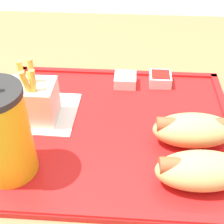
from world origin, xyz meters
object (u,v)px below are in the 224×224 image
object	(u,v)px
soda_cup	(2,134)
sauce_cup_ketchup	(160,79)
hot_dog_far	(202,170)
fries_carton	(33,100)
hot_dog_near	(194,130)
sauce_cup_mayo	(125,80)

from	to	relation	value
soda_cup	sauce_cup_ketchup	bearing A→B (deg)	-133.65
hot_dog_far	fries_carton	xyz separation A→B (m)	(0.25, -0.12, 0.01)
hot_dog_near	sauce_cup_mayo	world-z (taller)	hot_dog_near
hot_dog_far	fries_carton	world-z (taller)	fries_carton
soda_cup	sauce_cup_mayo	size ratio (longest dim) A/B	4.13
hot_dog_far	sauce_cup_ketchup	world-z (taller)	hot_dog_far
hot_dog_near	sauce_cup_mayo	xyz separation A→B (m)	(0.11, -0.15, -0.02)
hot_dog_far	sauce_cup_mayo	xyz separation A→B (m)	(0.11, -0.23, -0.02)
sauce_cup_ketchup	fries_carton	bearing A→B (deg)	28.69
hot_dog_far	sauce_cup_mayo	distance (m)	0.25
hot_dog_near	sauce_cup_ketchup	distance (m)	0.16
sauce_cup_ketchup	hot_dog_near	bearing A→B (deg)	104.08
sauce_cup_mayo	sauce_cup_ketchup	distance (m)	0.07
hot_dog_far	fries_carton	size ratio (longest dim) A/B	1.20
hot_dog_far	soda_cup	bearing A→B (deg)	-1.62
soda_cup	hot_dog_near	size ratio (longest dim) A/B	1.37
hot_dog_near	fries_carton	bearing A→B (deg)	-9.53
hot_dog_near	fries_carton	world-z (taller)	fries_carton
soda_cup	hot_dog_near	distance (m)	0.27
hot_dog_far	hot_dog_near	xyz separation A→B (m)	(0.00, -0.08, 0.00)
soda_cup	sauce_cup_mayo	world-z (taller)	soda_cup
fries_carton	sauce_cup_ketchup	world-z (taller)	fries_carton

